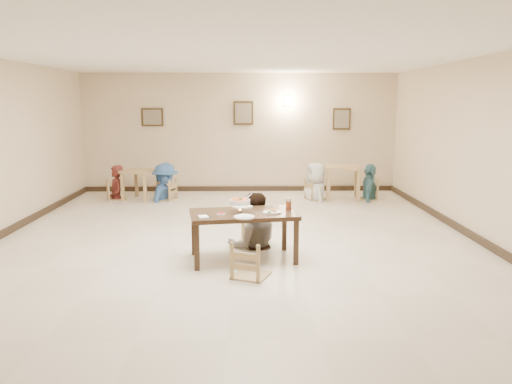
{
  "coord_description": "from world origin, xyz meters",
  "views": [
    {
      "loc": [
        0.2,
        -7.8,
        2.25
      ],
      "look_at": [
        0.33,
        -0.24,
        0.9
      ],
      "focal_mm": 35.0,
      "sensor_mm": 36.0,
      "label": 1
    }
  ],
  "objects_px": {
    "bg_table_right": "(343,172)",
    "bg_chair_rl": "(316,181)",
    "bg_chair_lr": "(165,181)",
    "bg_chair_rr": "(370,181)",
    "chair_near": "(251,242)",
    "bg_diner_b": "(164,163)",
    "main_diner": "(253,193)",
    "bg_chair_ll": "(116,181)",
    "drink_glass": "(288,205)",
    "bg_diner_c": "(316,163)",
    "bg_table_left": "(140,175)",
    "bg_diner_d": "(370,164)",
    "curry_warmer": "(240,202)",
    "bg_diner_a": "(115,165)",
    "chair_far": "(250,214)",
    "main_table": "(243,218)"
  },
  "relations": [
    {
      "from": "main_table",
      "to": "bg_chair_rl",
      "type": "distance_m",
      "value": 4.9
    },
    {
      "from": "drink_glass",
      "to": "bg_chair_rl",
      "type": "relative_size",
      "value": 0.19
    },
    {
      "from": "bg_diner_d",
      "to": "bg_diner_a",
      "type": "bearing_deg",
      "value": 104.94
    },
    {
      "from": "bg_diner_d",
      "to": "bg_table_left",
      "type": "bearing_deg",
      "value": 105.29
    },
    {
      "from": "chair_far",
      "to": "bg_table_right",
      "type": "relative_size",
      "value": 1.12
    },
    {
      "from": "chair_far",
      "to": "curry_warmer",
      "type": "distance_m",
      "value": 0.88
    },
    {
      "from": "chair_near",
      "to": "main_diner",
      "type": "distance_m",
      "value": 1.49
    },
    {
      "from": "main_table",
      "to": "bg_diner_b",
      "type": "relative_size",
      "value": 0.93
    },
    {
      "from": "chair_far",
      "to": "bg_diner_c",
      "type": "relative_size",
      "value": 0.57
    },
    {
      "from": "drink_glass",
      "to": "bg_table_left",
      "type": "relative_size",
      "value": 0.18
    },
    {
      "from": "drink_glass",
      "to": "bg_chair_lr",
      "type": "height_order",
      "value": "bg_chair_lr"
    },
    {
      "from": "bg_table_right",
      "to": "bg_chair_rl",
      "type": "relative_size",
      "value": 0.99
    },
    {
      "from": "bg_diner_a",
      "to": "bg_diner_b",
      "type": "relative_size",
      "value": 0.93
    },
    {
      "from": "bg_chair_ll",
      "to": "bg_diner_b",
      "type": "distance_m",
      "value": 1.24
    },
    {
      "from": "chair_near",
      "to": "bg_chair_rr",
      "type": "xyz_separation_m",
      "value": [
        2.85,
        5.32,
        -0.03
      ]
    },
    {
      "from": "chair_near",
      "to": "chair_far",
      "type": "bearing_deg",
      "value": -68.4
    },
    {
      "from": "drink_glass",
      "to": "bg_diner_b",
      "type": "height_order",
      "value": "bg_diner_b"
    },
    {
      "from": "curry_warmer",
      "to": "bg_diner_a",
      "type": "distance_m",
      "value": 5.55
    },
    {
      "from": "bg_diner_a",
      "to": "bg_diner_b",
      "type": "distance_m",
      "value": 1.17
    },
    {
      "from": "drink_glass",
      "to": "bg_diner_c",
      "type": "height_order",
      "value": "bg_diner_c"
    },
    {
      "from": "bg_chair_ll",
      "to": "drink_glass",
      "type": "bearing_deg",
      "value": -161.23
    },
    {
      "from": "bg_chair_rr",
      "to": "bg_diner_c",
      "type": "relative_size",
      "value": 0.5
    },
    {
      "from": "chair_near",
      "to": "curry_warmer",
      "type": "distance_m",
      "value": 0.83
    },
    {
      "from": "bg_table_left",
      "to": "bg_diner_b",
      "type": "xyz_separation_m",
      "value": [
        0.58,
        -0.03,
        0.29
      ]
    },
    {
      "from": "chair_near",
      "to": "bg_diner_d",
      "type": "relative_size",
      "value": 0.55
    },
    {
      "from": "bg_diner_a",
      "to": "main_table",
      "type": "bearing_deg",
      "value": 9.18
    },
    {
      "from": "bg_table_left",
      "to": "bg_chair_rl",
      "type": "distance_m",
      "value": 4.14
    },
    {
      "from": "bg_chair_ll",
      "to": "bg_diner_a",
      "type": "xyz_separation_m",
      "value": [
        0.0,
        -0.0,
        0.37
      ]
    },
    {
      "from": "bg_chair_lr",
      "to": "bg_chair_rr",
      "type": "relative_size",
      "value": 1.05
    },
    {
      "from": "curry_warmer",
      "to": "bg_chair_ll",
      "type": "xyz_separation_m",
      "value": [
        -2.99,
        4.68,
        -0.41
      ]
    },
    {
      "from": "drink_glass",
      "to": "bg_diner_d",
      "type": "relative_size",
      "value": 0.1
    },
    {
      "from": "bg_table_right",
      "to": "bg_chair_ll",
      "type": "relative_size",
      "value": 1.0
    },
    {
      "from": "bg_diner_d",
      "to": "curry_warmer",
      "type": "bearing_deg",
      "value": 162.56
    },
    {
      "from": "bg_diner_a",
      "to": "bg_diner_d",
      "type": "height_order",
      "value": "bg_diner_d"
    },
    {
      "from": "main_diner",
      "to": "bg_diner_a",
      "type": "bearing_deg",
      "value": -60.98
    },
    {
      "from": "curry_warmer",
      "to": "bg_diner_b",
      "type": "relative_size",
      "value": 0.19
    },
    {
      "from": "main_diner",
      "to": "curry_warmer",
      "type": "bearing_deg",
      "value": 64.74
    },
    {
      "from": "chair_far",
      "to": "curry_warmer",
      "type": "height_order",
      "value": "chair_far"
    },
    {
      "from": "bg_chair_lr",
      "to": "bg_diner_d",
      "type": "height_order",
      "value": "bg_diner_d"
    },
    {
      "from": "main_diner",
      "to": "bg_diner_c",
      "type": "xyz_separation_m",
      "value": [
        1.53,
        3.89,
        0.01
      ]
    },
    {
      "from": "main_diner",
      "to": "bg_chair_lr",
      "type": "bearing_deg",
      "value": -72.31
    },
    {
      "from": "chair_far",
      "to": "bg_chair_ll",
      "type": "distance_m",
      "value": 5.01
    },
    {
      "from": "chair_near",
      "to": "bg_diner_b",
      "type": "relative_size",
      "value": 0.53
    },
    {
      "from": "bg_diner_c",
      "to": "main_table",
      "type": "bearing_deg",
      "value": -31.43
    },
    {
      "from": "curry_warmer",
      "to": "bg_chair_rr",
      "type": "xyz_separation_m",
      "value": [
        3.0,
        4.61,
        -0.42
      ]
    },
    {
      "from": "bg_diner_a",
      "to": "bg_diner_b",
      "type": "xyz_separation_m",
      "value": [
        1.16,
        -0.07,
        0.06
      ]
    },
    {
      "from": "drink_glass",
      "to": "bg_diner_c",
      "type": "bearing_deg",
      "value": 77.08
    },
    {
      "from": "chair_far",
      "to": "bg_chair_rr",
      "type": "height_order",
      "value": "chair_far"
    },
    {
      "from": "bg_chair_ll",
      "to": "bg_chair_lr",
      "type": "distance_m",
      "value": 1.17
    },
    {
      "from": "bg_table_left",
      "to": "bg_diner_c",
      "type": "bearing_deg",
      "value": -0.39
    }
  ]
}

